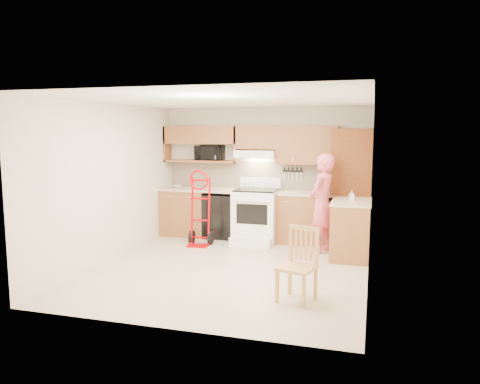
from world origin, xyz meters
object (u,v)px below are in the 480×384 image
at_px(range, 256,211).
at_px(hand_truck, 199,212).
at_px(dining_chair, 297,265).
at_px(person, 322,203).
at_px(microwave, 210,153).

distance_m(range, hand_truck, 1.06).
bearing_deg(range, dining_chair, -66.39).
xyz_separation_m(person, hand_truck, (-2.17, -0.16, -0.23)).
bearing_deg(hand_truck, dining_chair, -49.43).
distance_m(hand_truck, dining_chair, 3.13).
relative_size(person, dining_chair, 1.87).
relative_size(microwave, hand_truck, 0.43).
relative_size(hand_truck, dining_chair, 1.37).
xyz_separation_m(hand_truck, dining_chair, (2.14, -2.27, -0.16)).
relative_size(range, hand_truck, 0.95).
bearing_deg(dining_chair, microwave, 141.46).
xyz_separation_m(microwave, hand_truck, (0.11, -0.89, -1.02)).
relative_size(range, dining_chair, 1.30).
xyz_separation_m(range, dining_chair, (1.22, -2.80, -0.14)).
distance_m(microwave, person, 2.53).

